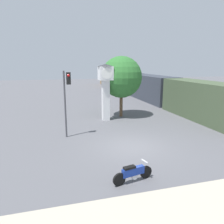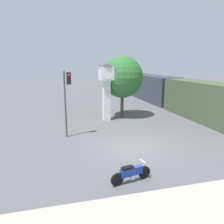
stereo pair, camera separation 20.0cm
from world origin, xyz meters
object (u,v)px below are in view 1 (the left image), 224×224
at_px(freight_train, 137,85).
at_px(street_tree, 121,77).
at_px(traffic_light, 67,92).
at_px(motorcycle, 133,173).
at_px(clock_tower, 106,83).

relative_size(freight_train, street_tree, 7.43).
relative_size(traffic_light, street_tree, 0.80).
bearing_deg(motorcycle, clock_tower, 70.09).
relative_size(clock_tower, traffic_light, 1.09).
distance_m(motorcycle, street_tree, 12.40).
bearing_deg(clock_tower, street_tree, 27.71).
xyz_separation_m(clock_tower, freight_train, (8.66, 13.98, -1.60)).
distance_m(freight_train, street_tree, 14.92).
relative_size(motorcycle, freight_train, 0.05).
xyz_separation_m(motorcycle, freight_train, (10.09, 24.58, 1.29)).
xyz_separation_m(freight_train, traffic_light, (-12.28, -17.79, 1.41)).
bearing_deg(clock_tower, motorcycle, -97.69).
distance_m(clock_tower, street_tree, 2.02).
height_order(freight_train, traffic_light, traffic_light).
xyz_separation_m(traffic_light, street_tree, (5.37, 4.73, 0.64)).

